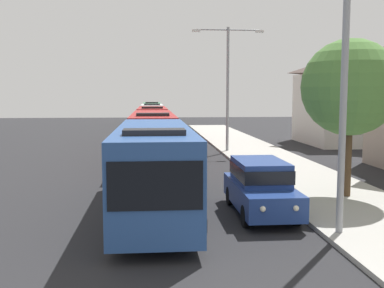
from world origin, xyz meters
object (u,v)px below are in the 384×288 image
white_suv (260,185)px  roadside_tree (350,88)px  streetlamp_mid (228,77)px  bus_fourth_in_line (152,116)px  bus_rear (152,112)px  bus_middle (152,123)px  bus_lead (154,165)px  bus_second_in_line (153,135)px  streetlamp_near (345,57)px

white_suv → roadside_tree: bearing=25.7°
streetlamp_mid → white_suv: bearing=-95.6°
bus_fourth_in_line → white_suv: bearing=-84.6°
bus_fourth_in_line → bus_rear: 12.29m
bus_middle → roadside_tree: bearing=-72.4°
bus_lead → bus_second_in_line: same height
streetlamp_mid → streetlamp_near: bearing=-90.0°
bus_second_in_line → streetlamp_near: 16.87m
streetlamp_mid → bus_lead: bearing=-107.9°
bus_fourth_in_line → bus_second_in_line: bearing=-90.0°
streetlamp_near → streetlamp_mid: size_ratio=0.94×
bus_middle → streetlamp_mid: streetlamp_mid is taller
bus_middle → bus_fourth_in_line: same height
bus_second_in_line → bus_rear: size_ratio=1.13×
bus_lead → roadside_tree: bearing=10.1°
white_suv → bus_rear: bearing=94.1°
bus_fourth_in_line → roadside_tree: size_ratio=1.80×
bus_lead → bus_middle: 25.54m
bus_second_in_line → roadside_tree: bearing=-54.8°
bus_middle → streetlamp_near: size_ratio=1.34×
bus_fourth_in_line → streetlamp_mid: size_ratio=1.27×
bus_lead → bus_rear: bearing=90.0°
bus_rear → roadside_tree: 50.35m
roadside_tree → bus_lead: bearing=-169.9°
bus_middle → bus_rear: 25.51m
bus_fourth_in_line → roadside_tree: 38.27m
bus_fourth_in_line → streetlamp_mid: (5.40, -22.01, 3.75)m
bus_second_in_line → streetlamp_mid: bearing=39.9°
bus_lead → bus_rear: 51.05m
bus_second_in_line → bus_fourth_in_line: size_ratio=1.08×
white_suv → bus_fourth_in_line: bearing=95.4°
bus_rear → streetlamp_mid: size_ratio=1.22×
bus_lead → bus_rear: same height
bus_lead → bus_middle: same height
bus_fourth_in_line → white_suv: 39.48m
roadside_tree → bus_fourth_in_line: bearing=101.6°
bus_second_in_line → bus_middle: same height
white_suv → streetlamp_near: streetlamp_near is taller
bus_rear → streetlamp_mid: (5.40, -34.30, 3.75)m
bus_rear → bus_middle: bearing=-90.0°
bus_middle → streetlamp_mid: size_ratio=1.26×
bus_lead → streetlamp_near: (5.40, -3.36, 3.54)m
bus_fourth_in_line → streetlamp_near: (5.40, -42.12, 3.54)m
bus_fourth_in_line → streetlamp_near: size_ratio=1.36×
bus_lead → white_suv: 3.79m
bus_rear → streetlamp_near: bearing=-84.3°
bus_middle → bus_fourth_in_line: (0.00, 13.22, 0.00)m
bus_middle → white_suv: bearing=-81.9°
bus_fourth_in_line → bus_rear: size_ratio=1.04×
bus_middle → bus_fourth_in_line: bearing=90.0°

